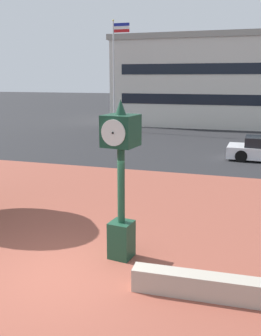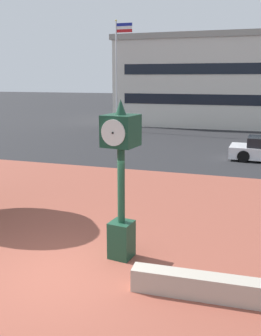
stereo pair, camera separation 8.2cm
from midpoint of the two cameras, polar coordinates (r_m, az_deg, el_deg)
ground_plane at (r=9.08m, az=-10.58°, el=-15.61°), size 200.00×200.00×0.00m
plaza_brick_paving at (r=11.62m, az=-3.33°, el=-8.67°), size 44.00×14.19×0.01m
planter_wall at (r=8.15m, az=12.14°, el=-17.31°), size 3.21×0.53×0.50m
street_clock at (r=8.94m, az=-1.18°, el=-0.94°), size 0.83×0.87×3.92m
flagpole_primary at (r=31.83m, az=-1.90°, el=14.71°), size 1.43×0.14×8.93m
civic_building at (r=39.26m, az=17.45°, el=12.53°), size 24.20×12.23×8.22m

